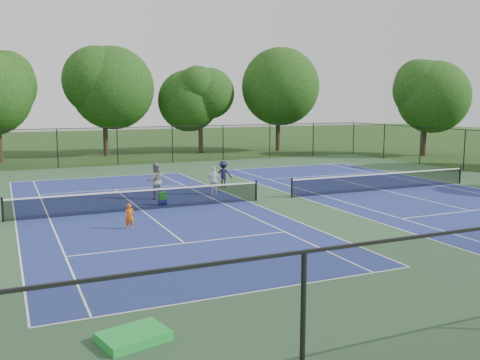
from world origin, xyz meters
name	(u,v)px	position (x,y,z in m)	size (l,w,h in m)	color
ground	(274,199)	(0.00, 0.00, 0.00)	(140.00, 140.00, 0.00)	#234716
court_pad	(274,199)	(0.00, 0.00, 0.00)	(36.00, 36.00, 0.01)	#2B4D2F
tennis_court_left	(142,208)	(-7.00, 0.00, 0.10)	(12.00, 23.83, 1.07)	navy
tennis_court_right	(382,188)	(7.00, 0.00, 0.10)	(12.00, 23.83, 1.07)	navy
perimeter_fence	(274,169)	(0.00, 0.00, 1.60)	(36.08, 36.08, 3.02)	black
tree_back_b	(104,84)	(-4.00, 26.00, 6.60)	(7.60, 7.60, 10.03)	#2D2116
tree_back_c	(200,96)	(5.00, 25.00, 5.48)	(6.00, 6.00, 8.40)	#2D2116
tree_back_d	(278,83)	(13.00, 24.00, 6.82)	(7.80, 7.80, 10.37)	#2D2116
tree_side_e	(426,93)	(23.00, 14.00, 5.81)	(6.60, 6.60, 8.87)	#2D2116
child_player	(130,216)	(-8.32, -3.43, 0.52)	(0.38, 0.25, 1.04)	#DB5F0E
instructor	(155,181)	(-5.62, 2.60, 0.96)	(0.93, 0.72, 1.91)	gray
bystander_a	(214,181)	(-2.36, 2.56, 0.78)	(0.92, 0.38, 1.56)	white
bystander_b	(223,174)	(-0.92, 4.72, 0.78)	(1.01, 0.58, 1.56)	#1A1835
ball_crate	(162,202)	(-5.76, 0.85, 0.14)	(0.38, 0.31, 0.28)	#162498
ball_hopper	(162,196)	(-5.76, 0.85, 0.47)	(0.34, 0.28, 0.37)	green
green_tarp	(134,336)	(-10.47, -13.50, 0.11)	(1.40, 1.00, 0.20)	green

